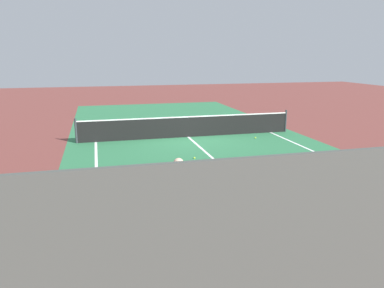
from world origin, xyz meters
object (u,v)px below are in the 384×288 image
at_px(tennis_ball_near_net, 255,138).
at_px(tennis_ball_by_baseline, 353,228).
at_px(net, 188,126).
at_px(player_near, 180,187).
at_px(tennis_ball_mid_court, 194,158).

relative_size(tennis_ball_near_net, tennis_ball_by_baseline, 1.00).
bearing_deg(tennis_ball_near_net, net, 159.84).
xyz_separation_m(net, player_near, (-2.40, -9.01, 0.51)).
bearing_deg(player_near, tennis_ball_by_baseline, -13.07).
bearing_deg(net, tennis_ball_mid_court, -100.38).
bearing_deg(tennis_ball_by_baseline, tennis_ball_mid_court, 106.77).
distance_m(player_near, tennis_ball_mid_court, 5.76).
bearing_deg(player_near, tennis_ball_near_net, 56.54).
bearing_deg(tennis_ball_mid_court, tennis_ball_by_baseline, -73.23).
distance_m(tennis_ball_mid_court, tennis_ball_near_net, 4.35).
distance_m(player_near, tennis_ball_near_net, 9.59).
bearing_deg(tennis_ball_mid_court, net, 79.62).
xyz_separation_m(net, tennis_ball_near_net, (2.86, -1.05, -0.46)).
height_order(net, tennis_ball_near_net, net).
height_order(tennis_ball_mid_court, tennis_ball_near_net, same).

